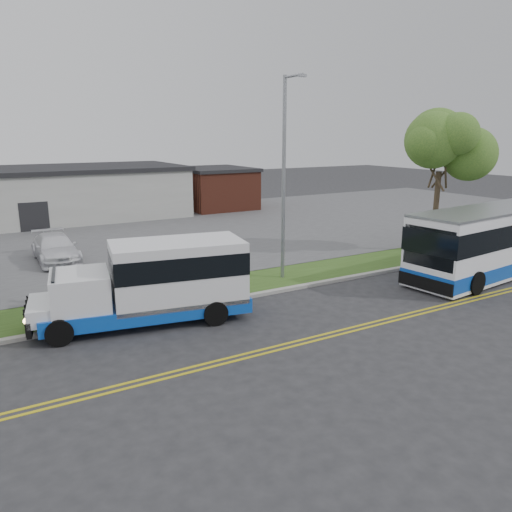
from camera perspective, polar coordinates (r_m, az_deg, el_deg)
ground at (r=21.06m, az=0.35°, el=-5.68°), size 140.00×140.00×0.00m
lane_line_north at (r=18.08m, az=6.64°, el=-9.15°), size 70.00×0.12×0.01m
lane_line_south at (r=17.86m, az=7.22°, el=-9.47°), size 70.00×0.12×0.01m
curb at (r=21.94m, az=-1.12°, el=-4.66°), size 80.00×0.30×0.15m
verge at (r=23.46m, az=-3.26°, el=-3.50°), size 80.00×3.30×0.10m
parking_lot at (r=36.23m, az=-13.46°, el=2.35°), size 80.00×25.00×0.10m
commercial_building at (r=44.54m, az=-24.90°, el=6.32°), size 25.40×10.40×4.35m
brick_wing at (r=48.03m, az=-4.68°, el=7.75°), size 6.30×7.30×3.90m
tree_east at (r=31.38m, az=20.39°, el=11.49°), size 5.20×5.20×8.33m
streetlight_near at (r=23.82m, az=3.29°, el=9.48°), size 0.35×1.53×9.50m
shuttle_bus at (r=19.29m, az=-11.18°, el=-2.67°), size 8.32×3.90×3.07m
transit_bus at (r=28.48m, az=26.19°, el=1.71°), size 12.70×4.13×3.46m
pedestrian at (r=22.16m, az=-21.30°, el=-3.13°), size 0.67×0.50×1.66m
parked_car_b at (r=29.82m, az=-21.95°, el=0.85°), size 2.11×5.14×1.49m
grocery_bag_left at (r=22.08m, az=-21.81°, el=-5.06°), size 0.32×0.32×0.32m
grocery_bag_right at (r=22.63m, az=-20.51°, el=-4.49°), size 0.32×0.32×0.32m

